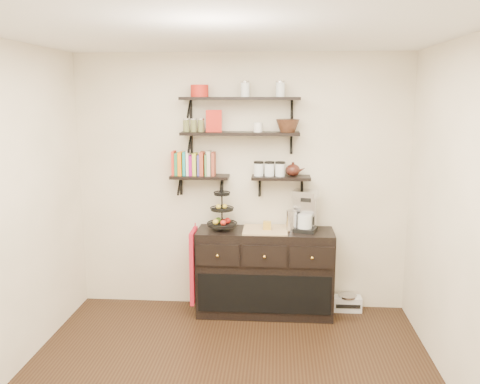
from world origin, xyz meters
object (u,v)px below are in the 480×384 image
object	(u,v)px
radio	(347,303)
fruit_stand	(222,215)
coffee_maker	(305,211)
sideboard	(265,272)

from	to	relation	value
radio	fruit_stand	bearing A→B (deg)	-175.37
fruit_stand	coffee_maker	distance (m)	0.85
sideboard	radio	size ratio (longest dim) A/B	4.75
fruit_stand	radio	size ratio (longest dim) A/B	1.51
sideboard	coffee_maker	world-z (taller)	coffee_maker
sideboard	coffee_maker	bearing A→B (deg)	4.15
fruit_stand	coffee_maker	bearing A→B (deg)	1.78
coffee_maker	radio	bearing A→B (deg)	27.12
coffee_maker	fruit_stand	bearing A→B (deg)	-161.81
fruit_stand	radio	distance (m)	1.64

